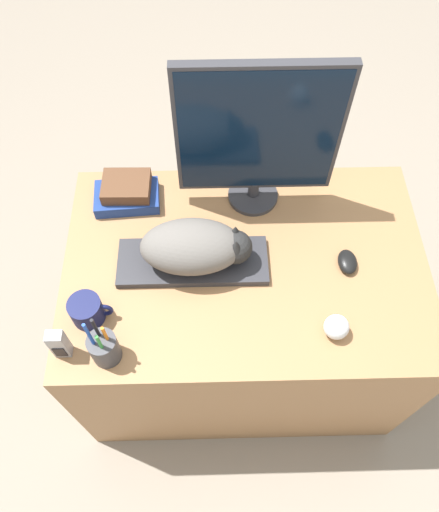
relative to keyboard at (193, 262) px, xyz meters
name	(u,v)px	position (x,y,z in m)	size (l,w,h in m)	color
ground_plane	(243,438)	(0.16, -0.37, -0.72)	(12.00, 12.00, 0.00)	gray
desk	(241,311)	(0.16, 0.00, -0.36)	(1.12, 0.75, 0.70)	#9E7047
keyboard	(193,262)	(0.00, 0.00, 0.00)	(0.46, 0.16, 0.02)	#2D2D33
cat	(197,247)	(0.02, 0.00, 0.08)	(0.33, 0.18, 0.15)	#66605B
monitor	(258,136)	(0.20, 0.25, 0.27)	(0.48, 0.17, 0.53)	#333338
computer_mouse	(347,262)	(0.47, -0.01, 0.00)	(0.06, 0.09, 0.03)	black
coffee_mug	(87,310)	(-0.29, -0.17, 0.03)	(0.12, 0.09, 0.08)	#141947
pen_cup	(104,348)	(-0.23, -0.29, 0.04)	(0.08, 0.08, 0.22)	#38383D
baseball	(336,327)	(0.40, -0.24, 0.02)	(0.07, 0.07, 0.07)	silver
phone	(59,344)	(-0.35, -0.28, 0.05)	(0.04, 0.03, 0.12)	#99999E
book_stack	(127,193)	(-0.22, 0.25, 0.03)	(0.22, 0.15, 0.09)	navy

